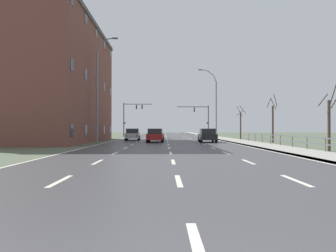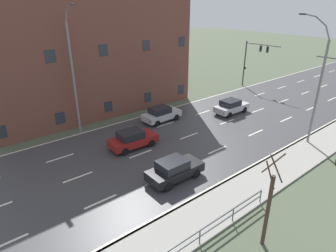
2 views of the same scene
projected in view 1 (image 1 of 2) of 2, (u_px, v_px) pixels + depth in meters
The scene contains 16 objects.
ground_plane at pixel (167, 139), 50.15m from camera, with size 160.00×160.00×0.12m.
road_asphalt_strip at pixel (166, 137), 62.14m from camera, with size 14.00×120.00×0.03m.
sidewalk_right at pixel (210, 136), 62.26m from camera, with size 3.00×120.00×0.12m.
guardrail at pixel (299, 140), 24.42m from camera, with size 0.07×29.05×1.00m.
street_lamp_midground at pixel (215, 105), 49.31m from camera, with size 2.83×0.24×10.68m.
street_lamp_left_bank at pixel (98, 91), 34.59m from camera, with size 2.30×0.24×11.40m.
traffic_signal_right at pixel (202, 116), 60.12m from camera, with size 5.93×0.36×5.89m.
traffic_signal_left at pixel (131, 113), 60.04m from camera, with size 5.34×0.36×6.38m.
car_far_left at pixel (157, 134), 49.62m from camera, with size 1.89×4.13×1.57m.
car_mid_centre at pixel (207, 135), 36.42m from camera, with size 1.86×4.11×1.57m.
car_near_right at pixel (133, 134), 42.14m from camera, with size 1.94×4.15×1.57m.
car_distant at pixel (155, 135), 36.69m from camera, with size 1.98×4.17×1.57m.
brick_building at pixel (43, 83), 38.11m from camera, with size 12.91×23.12×14.03m.
bare_tree_near at pixel (329, 122), 22.31m from camera, with size 1.28×1.17×4.69m.
bare_tree_mid at pixel (273, 122), 36.27m from camera, with size 1.19×1.24×5.43m.
bare_tree_far at pixel (241, 124), 47.32m from camera, with size 1.31×1.28×4.93m.
Camera 1 is at (-0.44, -2.16, 1.57)m, focal length 34.46 mm.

